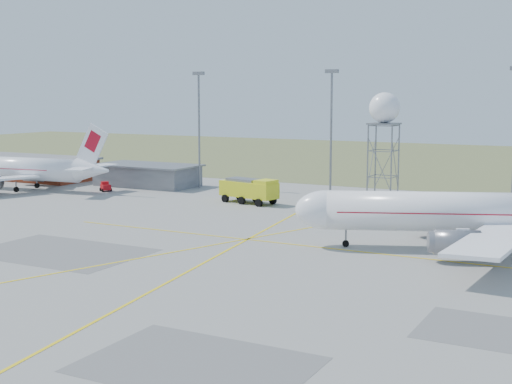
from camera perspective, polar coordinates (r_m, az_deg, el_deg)
The scene contains 11 objects.
ground at distance 54.78m, azimuth -10.80°, elevation -9.92°, with size 400.00×400.00×0.00m, color gray.
grass_strip at distance 184.23m, azimuth 17.57°, elevation 2.30°, with size 400.00×120.00×0.03m, color #5B6839.
building_orange at distance 149.57m, azimuth -18.43°, elevation 1.89°, with size 33.00×12.00×4.30m.
building_grey at distance 131.19m, azimuth -8.69°, elevation 1.34°, with size 19.00×10.00×3.90m.
mast_a at distance 126.42m, azimuth -4.58°, elevation 5.76°, with size 2.20×0.50×20.50m.
mast_b at distance 114.93m, azimuth 6.04°, elevation 5.54°, with size 2.20×0.50×20.50m.
airliner_main at distance 79.41m, azimuth 16.25°, elevation -1.63°, with size 36.54×34.20×12.94m.
airliner_far at distance 131.07m, azimuth -18.39°, elevation 1.76°, with size 34.77×33.61×11.84m.
radar_tower at distance 111.09m, azimuth 10.18°, elevation 4.04°, with size 4.66×4.66×16.88m.
fire_truck at distance 108.95m, azimuth -0.47°, elevation 0.05°, with size 10.07×5.52×3.84m.
baggage_tug at distance 125.31m, azimuth -11.94°, elevation 0.34°, with size 2.59×2.53×1.66m.
Camera 1 is at (32.97, -40.50, 16.57)m, focal length 50.00 mm.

